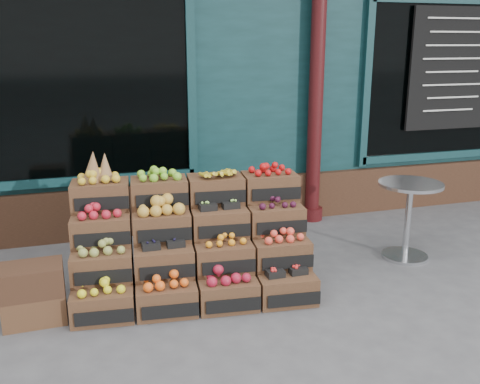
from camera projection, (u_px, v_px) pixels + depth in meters
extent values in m
plane|color=#4C4C4F|center=(284.00, 301.00, 4.82)|extent=(60.00, 60.00, 0.00)
cube|color=#0F3235|center=(173.00, 33.00, 8.95)|extent=(12.00, 6.00, 4.80)
cube|color=#0F3235|center=(218.00, 106.00, 6.48)|extent=(12.00, 0.12, 3.00)
cube|color=#3C2518|center=(221.00, 202.00, 6.75)|extent=(12.00, 0.18, 0.60)
cube|color=black|center=(80.00, 89.00, 5.90)|extent=(2.40, 0.06, 2.00)
cube|color=black|center=(447.00, 80.00, 7.26)|extent=(2.40, 0.06, 2.00)
cylinder|color=#3C0D0F|center=(316.00, 97.00, 6.61)|extent=(0.18, 0.18, 3.20)
cube|color=black|center=(452.00, 69.00, 7.14)|extent=(1.30, 0.04, 1.60)
cube|color=#50331F|center=(103.00, 304.00, 4.49)|extent=(0.55, 0.41, 0.26)
cube|color=black|center=(102.00, 318.00, 4.32)|extent=(0.47, 0.06, 0.12)
cube|color=yellow|center=(101.00, 286.00, 4.44)|extent=(0.44, 0.31, 0.08)
cube|color=#50331F|center=(167.00, 299.00, 4.59)|extent=(0.55, 0.41, 0.26)
cube|color=black|center=(168.00, 312.00, 4.42)|extent=(0.47, 0.06, 0.12)
cube|color=#ED5917|center=(166.00, 280.00, 4.54)|extent=(0.44, 0.31, 0.09)
cube|color=#50331F|center=(228.00, 293.00, 4.69)|extent=(0.55, 0.41, 0.26)
cube|color=black|center=(232.00, 306.00, 4.51)|extent=(0.47, 0.06, 0.12)
cube|color=maroon|center=(228.00, 275.00, 4.64)|extent=(0.44, 0.31, 0.10)
cube|color=#50331F|center=(286.00, 288.00, 4.78)|extent=(0.55, 0.41, 0.26)
cube|color=black|center=(292.00, 300.00, 4.61)|extent=(0.47, 0.06, 0.12)
cube|color=red|center=(287.00, 273.00, 4.75)|extent=(0.44, 0.31, 0.03)
cube|color=#50331F|center=(102.00, 266.00, 4.62)|extent=(0.55, 0.41, 0.26)
cube|color=black|center=(101.00, 278.00, 4.45)|extent=(0.47, 0.06, 0.12)
cube|color=olive|center=(101.00, 247.00, 4.58)|extent=(0.44, 0.31, 0.09)
cube|color=#50331F|center=(164.00, 261.00, 4.72)|extent=(0.55, 0.41, 0.26)
cube|color=black|center=(165.00, 272.00, 4.55)|extent=(0.47, 0.06, 0.12)
cube|color=black|center=(163.00, 246.00, 4.68)|extent=(0.44, 0.31, 0.03)
cube|color=#50331F|center=(223.00, 257.00, 4.82)|extent=(0.55, 0.41, 0.26)
cube|color=black|center=(227.00, 268.00, 4.65)|extent=(0.47, 0.06, 0.12)
cube|color=orange|center=(223.00, 240.00, 4.78)|extent=(0.44, 0.31, 0.07)
cube|color=#50331F|center=(280.00, 252.00, 4.92)|extent=(0.55, 0.41, 0.26)
cube|color=black|center=(286.00, 263.00, 4.75)|extent=(0.47, 0.06, 0.12)
cube|color=#E44533|center=(281.00, 235.00, 4.87)|extent=(0.44, 0.31, 0.08)
cube|color=#50331F|center=(101.00, 229.00, 4.76)|extent=(0.55, 0.41, 0.26)
cube|color=black|center=(100.00, 240.00, 4.59)|extent=(0.47, 0.06, 0.12)
cube|color=#B21C2C|center=(100.00, 211.00, 4.71)|extent=(0.44, 0.31, 0.09)
cube|color=#50331F|center=(162.00, 226.00, 4.86)|extent=(0.55, 0.41, 0.26)
cube|color=black|center=(163.00, 235.00, 4.69)|extent=(0.47, 0.06, 0.12)
cube|color=#BD8C31|center=(161.00, 206.00, 4.81)|extent=(0.44, 0.31, 0.12)
cube|color=#50331F|center=(219.00, 222.00, 4.96)|extent=(0.55, 0.41, 0.26)
cube|color=black|center=(223.00, 231.00, 4.78)|extent=(0.47, 0.06, 0.12)
cube|color=#99D35A|center=(219.00, 207.00, 4.92)|extent=(0.44, 0.31, 0.03)
cube|color=#50331F|center=(275.00, 218.00, 5.06)|extent=(0.55, 0.41, 0.26)
cube|color=black|center=(280.00, 228.00, 4.88)|extent=(0.47, 0.06, 0.12)
cube|color=#390F25|center=(275.00, 202.00, 5.01)|extent=(0.44, 0.31, 0.07)
cube|color=#50331F|center=(101.00, 195.00, 4.90)|extent=(0.55, 0.41, 0.26)
cube|color=black|center=(100.00, 204.00, 4.72)|extent=(0.47, 0.06, 0.12)
cube|color=gold|center=(99.00, 177.00, 4.85)|extent=(0.44, 0.31, 0.09)
cube|color=#50331F|center=(159.00, 192.00, 4.99)|extent=(0.55, 0.41, 0.26)
cube|color=black|center=(160.00, 200.00, 4.82)|extent=(0.47, 0.06, 0.12)
cube|color=#76BA2C|center=(158.00, 174.00, 4.95)|extent=(0.44, 0.31, 0.09)
cube|color=#50331F|center=(216.00, 189.00, 5.09)|extent=(0.55, 0.41, 0.26)
cube|color=black|center=(219.00, 197.00, 4.92)|extent=(0.47, 0.06, 0.12)
cube|color=gold|center=(215.00, 172.00, 5.05)|extent=(0.44, 0.31, 0.08)
cube|color=#50331F|center=(270.00, 186.00, 5.19)|extent=(0.55, 0.41, 0.26)
cube|color=black|center=(275.00, 194.00, 5.02)|extent=(0.47, 0.06, 0.12)
cube|color=red|center=(270.00, 170.00, 5.15)|extent=(0.44, 0.31, 0.08)
cube|color=#3C2518|center=(195.00, 285.00, 4.84)|extent=(2.14, 0.57, 0.26)
cube|color=#3C2518|center=(192.00, 263.00, 5.01)|extent=(2.14, 0.57, 0.51)
cube|color=#3C2518|center=(189.00, 242.00, 5.18)|extent=(2.14, 0.57, 0.77)
cone|color=olive|center=(93.00, 166.00, 4.81)|extent=(0.18, 0.18, 0.30)
cone|color=olive|center=(105.00, 167.00, 4.88)|extent=(0.16, 0.16, 0.26)
cube|color=#50331F|center=(35.00, 307.00, 4.45)|extent=(0.51, 0.36, 0.25)
cube|color=#3C2518|center=(32.00, 280.00, 4.38)|extent=(0.51, 0.36, 0.25)
cylinder|color=#B1B3B8|center=(404.00, 256.00, 5.79)|extent=(0.49, 0.49, 0.03)
cylinder|color=#B1B3B8|center=(408.00, 221.00, 5.69)|extent=(0.07, 0.07, 0.80)
cylinder|color=#B1B3B8|center=(411.00, 184.00, 5.57)|extent=(0.67, 0.67, 0.03)
imported|color=#1E6B21|center=(94.00, 150.00, 6.58)|extent=(0.79, 0.60, 1.94)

